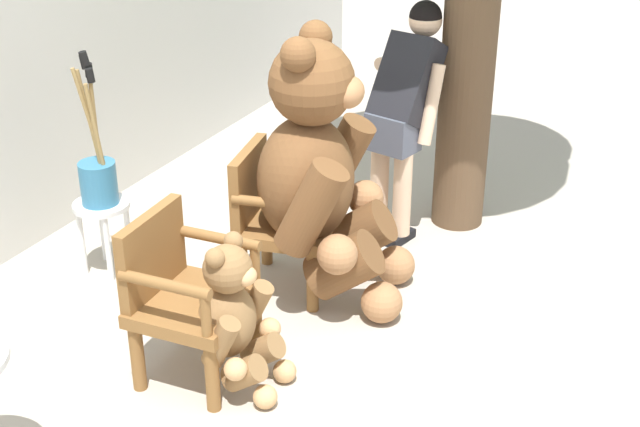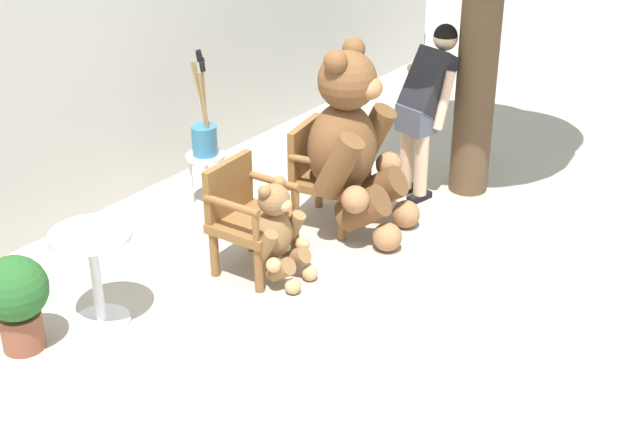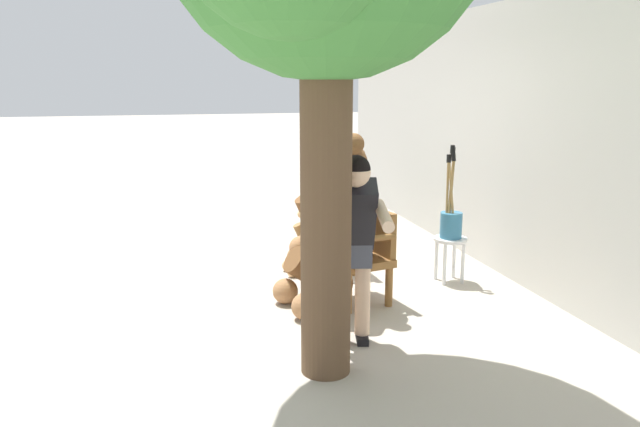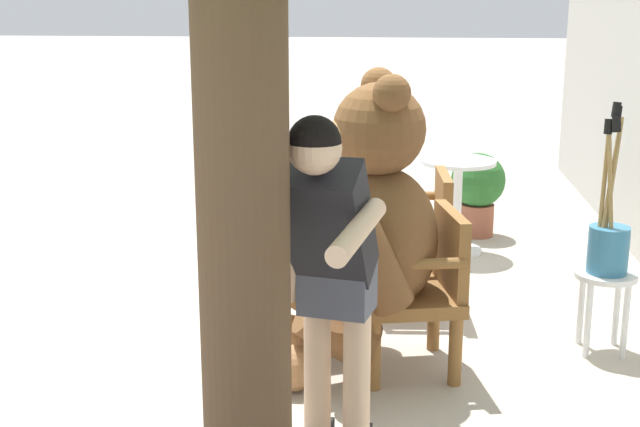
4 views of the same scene
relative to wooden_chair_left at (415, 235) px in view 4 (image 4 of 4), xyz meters
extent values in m
plane|color=#B2A899|center=(0.49, -0.64, -0.46)|extent=(60.00, 60.00, 0.00)
cube|color=brown|center=(0.00, -0.06, -0.06)|extent=(0.59, 0.55, 0.07)
cylinder|color=brown|center=(-0.21, -0.28, -0.28)|extent=(0.07, 0.07, 0.37)
cylinder|color=brown|center=(0.24, -0.26, -0.28)|extent=(0.07, 0.07, 0.37)
cylinder|color=brown|center=(-0.24, 0.14, -0.28)|extent=(0.07, 0.07, 0.37)
cylinder|color=brown|center=(0.22, 0.16, -0.28)|extent=(0.07, 0.07, 0.37)
cube|color=brown|center=(-0.01, 0.17, 0.19)|extent=(0.52, 0.09, 0.42)
cylinder|color=brown|center=(-0.25, -0.08, 0.20)|extent=(0.08, 0.48, 0.06)
cylinder|color=brown|center=(-0.23, -0.29, 0.09)|extent=(0.05, 0.05, 0.22)
cylinder|color=brown|center=(0.25, -0.05, 0.20)|extent=(0.08, 0.48, 0.06)
cylinder|color=brown|center=(0.26, -0.26, 0.09)|extent=(0.05, 0.05, 0.22)
cube|color=brown|center=(0.98, -0.06, -0.06)|extent=(0.65, 0.62, 0.07)
cylinder|color=brown|center=(0.80, -0.31, -0.28)|extent=(0.07, 0.07, 0.37)
cylinder|color=brown|center=(1.25, -0.22, -0.28)|extent=(0.07, 0.07, 0.37)
cylinder|color=brown|center=(0.71, 0.10, -0.28)|extent=(0.07, 0.07, 0.37)
cylinder|color=brown|center=(1.16, 0.19, -0.28)|extent=(0.07, 0.07, 0.37)
cube|color=brown|center=(0.93, 0.16, 0.19)|extent=(0.52, 0.16, 0.42)
cylinder|color=brown|center=(0.73, -0.11, 0.20)|extent=(0.15, 0.48, 0.06)
cylinder|color=brown|center=(0.78, -0.32, 0.09)|extent=(0.05, 0.05, 0.22)
cylinder|color=brown|center=(1.22, -0.01, 0.20)|extent=(0.15, 0.48, 0.06)
cylinder|color=brown|center=(1.27, -0.22, 0.09)|extent=(0.05, 0.05, 0.22)
ellipsoid|color=brown|center=(0.98, -0.18, 0.26)|extent=(0.74, 0.66, 0.74)
sphere|color=brown|center=(0.99, -0.22, 0.83)|extent=(0.47, 0.47, 0.47)
ellipsoid|color=#A47148|center=(1.03, -0.41, 0.79)|extent=(0.25, 0.21, 0.17)
sphere|color=black|center=(1.03, -0.41, 0.80)|extent=(0.07, 0.07, 0.07)
sphere|color=brown|center=(0.81, -0.23, 1.03)|extent=(0.19, 0.19, 0.19)
sphere|color=brown|center=(1.15, -0.16, 1.03)|extent=(0.19, 0.19, 0.19)
cylinder|color=brown|center=(0.66, -0.37, 0.26)|extent=(0.29, 0.44, 0.56)
sphere|color=#A47148|center=(0.68, -0.52, 0.01)|extent=(0.22, 0.22, 0.22)
cylinder|color=brown|center=(1.34, -0.23, 0.26)|extent=(0.29, 0.44, 0.56)
sphere|color=#A47148|center=(1.39, -0.38, 0.01)|extent=(0.22, 0.22, 0.22)
cylinder|color=brown|center=(0.84, -0.49, -0.15)|extent=(0.36, 0.51, 0.44)
sphere|color=#A47148|center=(0.86, -0.71, -0.34)|extent=(0.24, 0.24, 0.24)
cylinder|color=brown|center=(1.23, -0.41, -0.15)|extent=(0.36, 0.51, 0.44)
sphere|color=#A47148|center=(1.29, -0.62, -0.34)|extent=(0.24, 0.24, 0.24)
ellipsoid|color=olive|center=(0.00, -0.24, -0.09)|extent=(0.34, 0.30, 0.38)
sphere|color=olive|center=(0.00, -0.26, 0.20)|extent=(0.24, 0.24, 0.24)
ellipsoid|color=tan|center=(0.01, -0.36, 0.18)|extent=(0.12, 0.09, 0.09)
sphere|color=black|center=(0.01, -0.36, 0.19)|extent=(0.04, 0.04, 0.04)
sphere|color=olive|center=(-0.09, -0.25, 0.30)|extent=(0.10, 0.10, 0.10)
sphere|color=olive|center=(0.09, -0.24, 0.30)|extent=(0.10, 0.10, 0.10)
cylinder|color=olive|center=(-0.17, -0.32, -0.09)|extent=(0.12, 0.22, 0.29)
sphere|color=tan|center=(-0.18, -0.39, -0.22)|extent=(0.11, 0.11, 0.11)
cylinder|color=olive|center=(0.18, -0.30, -0.09)|extent=(0.12, 0.22, 0.29)
sphere|color=tan|center=(0.20, -0.37, -0.22)|extent=(0.11, 0.11, 0.11)
cylinder|color=olive|center=(-0.09, -0.39, -0.30)|extent=(0.15, 0.24, 0.22)
sphere|color=tan|center=(-0.09, -0.50, -0.40)|extent=(0.12, 0.12, 0.12)
cylinder|color=olive|center=(0.11, -0.38, -0.30)|extent=(0.15, 0.24, 0.22)
sphere|color=tan|center=(0.13, -0.49, -0.40)|extent=(0.12, 0.12, 0.12)
cylinder|color=beige|center=(1.80, -0.46, 0.01)|extent=(0.12, 0.12, 0.82)
cylinder|color=beige|center=(1.84, -0.28, 0.01)|extent=(0.12, 0.12, 0.82)
cube|color=#4C5160|center=(1.82, -0.37, 0.29)|extent=(0.28, 0.34, 0.24)
cube|color=black|center=(1.94, -0.40, 0.59)|extent=(0.50, 0.41, 0.57)
sphere|color=beige|center=(2.12, -0.44, 0.93)|extent=(0.21, 0.21, 0.21)
sphere|color=black|center=(2.12, -0.44, 0.95)|extent=(0.21, 0.21, 0.21)
cylinder|color=beige|center=(2.23, -0.27, 0.64)|extent=(0.57, 0.21, 0.13)
cylinder|color=beige|center=(1.90, -0.59, 0.47)|extent=(0.22, 0.13, 0.51)
cylinder|color=silver|center=(0.65, 1.03, -0.02)|extent=(0.34, 0.34, 0.03)
cylinder|color=silver|center=(0.75, 1.13, -0.25)|extent=(0.04, 0.04, 0.43)
cylinder|color=silver|center=(0.55, 1.13, -0.25)|extent=(0.04, 0.04, 0.43)
cylinder|color=silver|center=(0.75, 0.93, -0.25)|extent=(0.04, 0.04, 0.43)
cylinder|color=silver|center=(0.55, 0.93, -0.25)|extent=(0.04, 0.04, 0.43)
cylinder|color=teal|center=(0.65, 1.03, 0.13)|extent=(0.22, 0.22, 0.26)
cylinder|color=#997A47|center=(0.64, 1.02, 0.46)|extent=(0.13, 0.11, 0.77)
cylinder|color=black|center=(0.64, 1.02, 0.89)|extent=(0.06, 0.05, 0.09)
cylinder|color=#997A47|center=(0.66, 1.02, 0.43)|extent=(0.09, 0.08, 0.70)
cylinder|color=black|center=(0.66, 1.02, 0.82)|extent=(0.05, 0.05, 0.09)
cylinder|color=#997A47|center=(0.64, 1.02, 0.45)|extent=(0.09, 0.09, 0.76)
cylinder|color=black|center=(0.64, 1.02, 0.87)|extent=(0.05, 0.05, 0.09)
cylinder|color=#997A47|center=(0.63, 0.98, 0.42)|extent=(0.09, 0.05, 0.68)
cylinder|color=black|center=(0.63, 0.98, 0.80)|extent=(0.05, 0.05, 0.09)
cylinder|color=silver|center=(-1.19, 0.34, 0.24)|extent=(0.56, 0.56, 0.03)
cylinder|color=silver|center=(-1.19, 0.34, -0.12)|extent=(0.07, 0.07, 0.69)
cylinder|color=silver|center=(-1.19, 0.34, -0.45)|extent=(0.40, 0.40, 0.03)
cylinder|color=brown|center=(2.26, -0.69, 0.79)|extent=(0.35, 0.35, 2.50)
cylinder|color=brown|center=(-1.69, 0.54, -0.33)|extent=(0.28, 0.28, 0.26)
sphere|color=#286028|center=(-1.69, 0.54, 0.00)|extent=(0.44, 0.44, 0.44)
camera|label=1|loc=(-3.09, -2.27, 2.29)|focal=50.00mm
camera|label=2|loc=(-4.46, -3.96, 3.08)|focal=50.00mm
camera|label=3|loc=(6.23, -1.73, 1.58)|focal=35.00mm
camera|label=4|loc=(5.41, -0.14, 1.53)|focal=50.00mm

